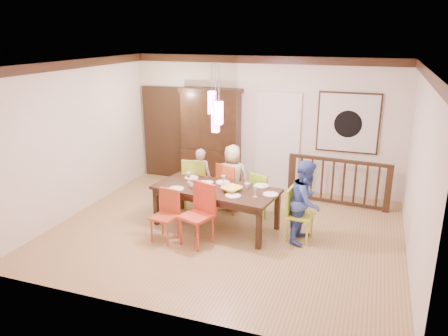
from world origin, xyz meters
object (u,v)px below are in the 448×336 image
(person_far_left, at_px, (201,177))
(person_end_right, at_px, (306,201))
(chair_end_right, at_px, (301,211))
(chair_far_left, at_px, (197,179))
(china_hutch, at_px, (211,137))
(dining_table, at_px, (216,192))
(person_far_mid, at_px, (232,178))
(balustrade, at_px, (338,181))

(person_far_left, distance_m, person_end_right, 2.41)
(chair_end_right, relative_size, person_far_left, 0.77)
(chair_far_left, xyz_separation_m, china_hutch, (-0.24, 1.44, 0.51))
(dining_table, relative_size, chair_far_left, 2.22)
(chair_end_right, xyz_separation_m, person_end_right, (0.07, 0.03, 0.18))
(china_hutch, distance_m, person_far_mid, 1.65)
(dining_table, height_order, china_hutch, china_hutch)
(person_far_mid, height_order, person_end_right, person_end_right)
(china_hutch, height_order, person_far_mid, china_hutch)
(person_far_mid, bearing_deg, dining_table, 80.18)
(chair_far_left, relative_size, person_far_left, 0.87)
(chair_far_left, bearing_deg, person_far_mid, -174.06)
(balustrade, distance_m, person_far_left, 2.78)
(chair_end_right, bearing_deg, person_end_right, -62.19)
(chair_end_right, distance_m, person_end_right, 0.19)
(chair_end_right, bearing_deg, person_far_left, 72.83)
(balustrade, bearing_deg, person_far_left, -155.13)
(balustrade, bearing_deg, person_end_right, -96.57)
(chair_far_left, height_order, person_end_right, person_end_right)
(person_far_left, xyz_separation_m, person_far_mid, (0.66, 0.01, 0.06))
(person_end_right, bearing_deg, dining_table, 98.61)
(chair_end_right, bearing_deg, person_far_mid, 64.18)
(person_far_left, height_order, person_far_mid, person_far_mid)
(chair_far_left, xyz_separation_m, person_far_mid, (0.69, 0.15, 0.06))
(person_far_left, bearing_deg, dining_table, 124.17)
(chair_far_left, relative_size, balustrade, 0.51)
(china_hutch, relative_size, person_far_mid, 1.68)
(balustrade, bearing_deg, person_far_mid, -149.38)
(china_hutch, bearing_deg, person_end_right, -40.86)
(person_far_mid, bearing_deg, chair_end_right, 139.54)
(balustrade, relative_size, person_far_left, 1.73)
(chair_end_right, relative_size, person_far_mid, 0.70)
(china_hutch, relative_size, balustrade, 1.07)
(dining_table, bearing_deg, person_far_left, 134.73)
(dining_table, height_order, chair_far_left, chair_far_left)
(chair_end_right, height_order, person_end_right, person_end_right)
(dining_table, distance_m, chair_end_right, 1.52)
(dining_table, bearing_deg, chair_far_left, 140.80)
(chair_far_left, distance_m, china_hutch, 1.55)
(person_far_left, bearing_deg, chair_end_right, 155.12)
(china_hutch, height_order, person_far_left, china_hutch)
(chair_far_left, relative_size, chair_end_right, 1.13)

